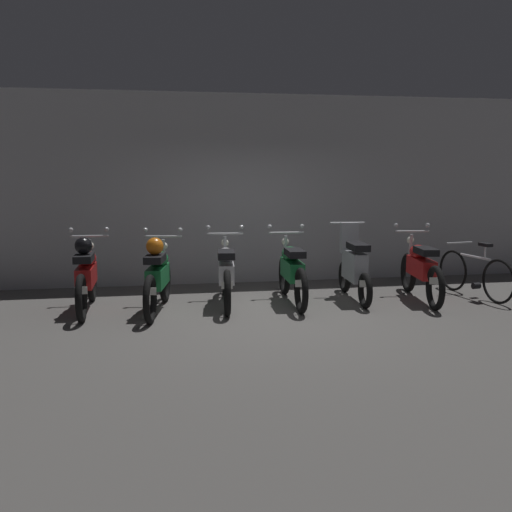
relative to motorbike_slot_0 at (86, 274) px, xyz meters
name	(u,v)px	position (x,y,z in m)	size (l,w,h in m)	color
ground_plane	(271,318)	(2.50, -0.87, -0.53)	(80.00, 80.00, 0.00)	#565451
back_wall	(240,189)	(2.50, 1.88, 1.13)	(16.00, 0.30, 3.31)	#ADADB2
motorbike_slot_0	(86,274)	(0.00, 0.00, 0.00)	(0.59, 1.95, 1.15)	black
motorbike_slot_1	(158,275)	(1.00, -0.23, 0.00)	(0.60, 1.94, 1.15)	black
motorbike_slot_2	(226,272)	(2.00, 0.02, -0.04)	(0.59, 1.95, 1.15)	black
motorbike_slot_3	(292,271)	(3.00, -0.01, -0.04)	(0.59, 1.95, 1.15)	black
motorbike_slot_4	(354,266)	(4.00, 0.05, 0.00)	(0.56, 1.68, 1.18)	black
motorbike_slot_5	(421,269)	(5.00, -0.17, -0.04)	(0.59, 1.94, 1.15)	black
bicycle	(475,274)	(5.95, -0.10, -0.17)	(0.50, 1.71, 0.89)	black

